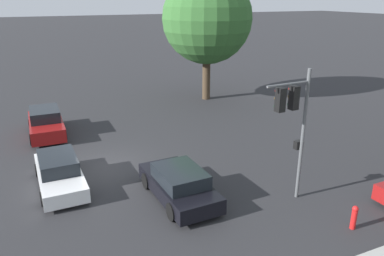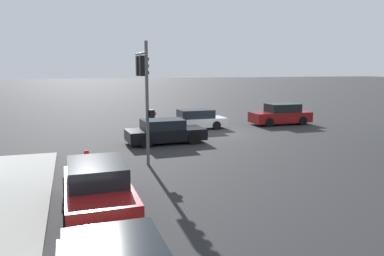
{
  "view_description": "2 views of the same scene",
  "coord_description": "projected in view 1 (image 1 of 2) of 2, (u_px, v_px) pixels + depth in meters",
  "views": [
    {
      "loc": [
        16.92,
        -2.93,
        7.95
      ],
      "look_at": [
        1.55,
        3.96,
        1.97
      ],
      "focal_mm": 35.0,
      "sensor_mm": 36.0,
      "label": 1
    },
    {
      "loc": [
        9.29,
        22.7,
        4.23
      ],
      "look_at": [
        3.55,
        5.04,
        1.28
      ],
      "focal_mm": 35.0,
      "sensor_mm": 36.0,
      "label": 2
    }
  ],
  "objects": [
    {
      "name": "fire_hydrant",
      "position": [
        354.0,
        217.0,
        13.36
      ],
      "size": [
        0.22,
        0.22,
        0.92
      ],
      "color": "red",
      "rests_on": "ground_plane"
    },
    {
      "name": "crossing_car_2",
      "position": [
        46.0,
        123.0,
        22.38
      ],
      "size": [
        4.6,
        2.0,
        1.58
      ],
      "rotation": [
        0.0,
        0.0,
        -0.01
      ],
      "color": "maroon",
      "rests_on": "ground_plane"
    },
    {
      "name": "traffic_signal",
      "position": [
        292.0,
        114.0,
        14.18
      ],
      "size": [
        0.63,
        2.09,
        5.4
      ],
      "rotation": [
        0.0,
        0.0,
        3.19
      ],
      "color": "#515456",
      "rests_on": "ground_plane"
    },
    {
      "name": "ground_plane",
      "position": [
        106.0,
        167.0,
        18.34
      ],
      "size": [
        300.0,
        300.0,
        0.0
      ],
      "primitive_type": "plane",
      "color": "#28282B"
    },
    {
      "name": "street_tree",
      "position": [
        207.0,
        19.0,
        28.37
      ],
      "size": [
        6.86,
        6.86,
        9.72
      ],
      "color": "#423323",
      "rests_on": "ground_plane"
    },
    {
      "name": "crossing_car_0",
      "position": [
        59.0,
        172.0,
        16.38
      ],
      "size": [
        4.66,
        1.93,
        1.37
      ],
      "rotation": [
        0.0,
        0.0,
        0.02
      ],
      "color": "silver",
      "rests_on": "ground_plane"
    },
    {
      "name": "crossing_car_1",
      "position": [
        179.0,
        184.0,
        15.31
      ],
      "size": [
        4.52,
        2.17,
        1.38
      ],
      "rotation": [
        0.0,
        0.0,
        3.18
      ],
      "color": "black",
      "rests_on": "ground_plane"
    }
  ]
}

